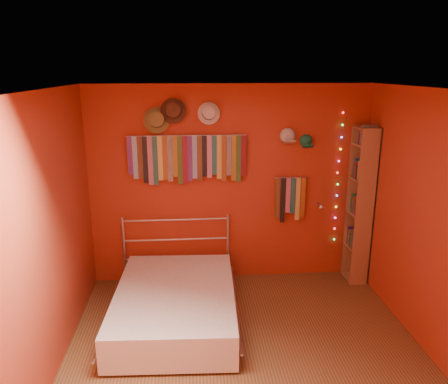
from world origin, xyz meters
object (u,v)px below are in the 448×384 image
object	(u,v)px
tie_rack	(187,157)
bed	(175,304)
bookshelf	(363,205)
reading_lamp	(320,206)

from	to	relation	value
tie_rack	bed	xyz separation A→B (m)	(-0.16, -0.97, -1.42)
bed	tie_rack	bearing A→B (deg)	83.06
bookshelf	reading_lamp	bearing A→B (deg)	179.20
tie_rack	reading_lamp	world-z (taller)	tie_rack
tie_rack	bed	size ratio (longest dim) A/B	0.77
bookshelf	bed	world-z (taller)	bookshelf
tie_rack	bed	distance (m)	1.73
reading_lamp	bed	xyz separation A→B (m)	(-1.80, -0.83, -0.80)
reading_lamp	bed	bearing A→B (deg)	-155.34
reading_lamp	bed	world-z (taller)	reading_lamp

